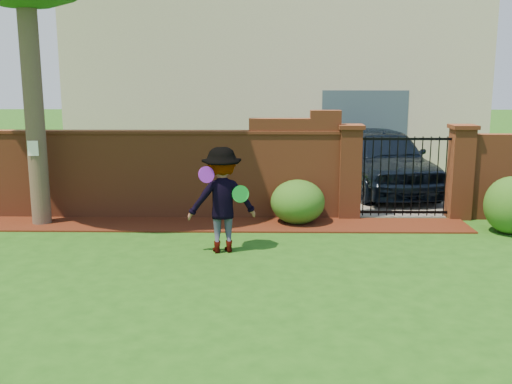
{
  "coord_description": "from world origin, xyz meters",
  "views": [
    {
      "loc": [
        0.72,
        -7.66,
        2.88
      ],
      "look_at": [
        0.58,
        1.4,
        1.05
      ],
      "focal_mm": 41.57,
      "sensor_mm": 36.0,
      "label": 1
    }
  ],
  "objects_px": {
    "man": "(222,200)",
    "frisbee_green": "(240,194)",
    "frisbee_purple": "(206,175)",
    "car": "(384,160)"
  },
  "relations": [
    {
      "from": "car",
      "to": "frisbee_purple",
      "type": "height_order",
      "value": "car"
    },
    {
      "from": "car",
      "to": "frisbee_green",
      "type": "distance_m",
      "value": 5.95
    },
    {
      "from": "frisbee_purple",
      "to": "frisbee_green",
      "type": "bearing_deg",
      "value": 18.07
    },
    {
      "from": "frisbee_purple",
      "to": "man",
      "type": "bearing_deg",
      "value": 46.85
    },
    {
      "from": "man",
      "to": "frisbee_green",
      "type": "height_order",
      "value": "man"
    },
    {
      "from": "frisbee_purple",
      "to": "frisbee_green",
      "type": "xyz_separation_m",
      "value": [
        0.52,
        0.17,
        -0.34
      ]
    },
    {
      "from": "man",
      "to": "frisbee_green",
      "type": "distance_m",
      "value": 0.33
    },
    {
      "from": "car",
      "to": "frisbee_purple",
      "type": "relative_size",
      "value": 17.94
    },
    {
      "from": "man",
      "to": "frisbee_purple",
      "type": "height_order",
      "value": "man"
    },
    {
      "from": "car",
      "to": "frisbee_purple",
      "type": "bearing_deg",
      "value": -134.62
    }
  ]
}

